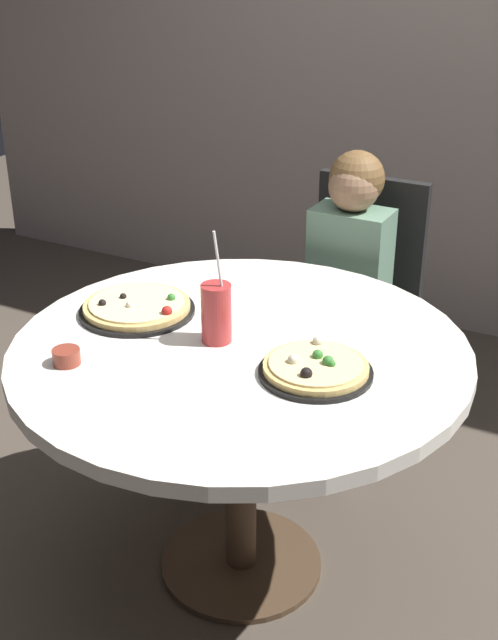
{
  "coord_description": "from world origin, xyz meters",
  "views": [
    {
      "loc": [
        0.92,
        -1.68,
        1.75
      ],
      "look_at": [
        0.0,
        0.05,
        0.8
      ],
      "focal_mm": 46.35,
      "sensor_mm": 36.0,
      "label": 1
    }
  ],
  "objects": [
    {
      "name": "ground_plane",
      "position": [
        0.0,
        0.0,
        0.0
      ],
      "size": [
        8.0,
        8.0,
        0.0
      ],
      "primitive_type": "plane",
      "color": "#4C4238"
    },
    {
      "name": "wall_with_window",
      "position": [
        0.0,
        1.95,
        1.45
      ],
      "size": [
        5.2,
        0.13,
        2.9
      ],
      "color": "#A8998E",
      "rests_on": "ground_plane"
    },
    {
      "name": "dining_table",
      "position": [
        0.0,
        0.0,
        0.65
      ],
      "size": [
        1.21,
        1.21,
        0.75
      ],
      "color": "silver",
      "rests_on": "ground_plane"
    },
    {
      "name": "chair_wooden",
      "position": [
        0.0,
        0.89,
        0.53
      ],
      "size": [
        0.4,
        0.4,
        0.95
      ],
      "color": "black",
      "rests_on": "ground_plane"
    },
    {
      "name": "diner_child",
      "position": [
        -0.0,
        0.71,
        0.48
      ],
      "size": [
        0.26,
        0.41,
        1.08
      ],
      "color": "#3F4766",
      "rests_on": "ground_plane"
    },
    {
      "name": "pizza_veggie",
      "position": [
        0.24,
        -0.05,
        0.77
      ],
      "size": [
        0.28,
        0.28,
        0.05
      ],
      "color": "black",
      "rests_on": "dining_table"
    },
    {
      "name": "pizza_cheese",
      "position": [
        -0.35,
        0.03,
        0.77
      ],
      "size": [
        0.33,
        0.33,
        0.05
      ],
      "color": "black",
      "rests_on": "dining_table"
    },
    {
      "name": "soda_cup",
      "position": [
        -0.06,
        -0.01,
        0.83
      ],
      "size": [
        0.08,
        0.08,
        0.31
      ],
      "color": "#B73333",
      "rests_on": "dining_table"
    },
    {
      "name": "sauce_bowl",
      "position": [
        -0.33,
        -0.29,
        0.77
      ],
      "size": [
        0.07,
        0.07,
        0.04
      ],
      "primitive_type": "cylinder",
      "color": "brown",
      "rests_on": "dining_table"
    }
  ]
}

